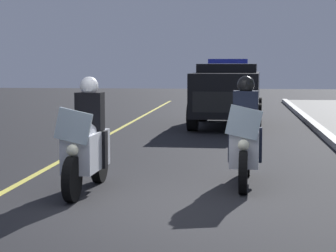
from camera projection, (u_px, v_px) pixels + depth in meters
name	position (u px, v px, depth m)	size (l,w,h in m)	color
ground_plane	(152.00, 207.00, 8.54)	(80.00, 80.00, 0.00)	black
police_motorcycle_lead_left	(87.00, 145.00, 9.55)	(2.14, 0.58, 1.72)	black
police_motorcycle_lead_right	(245.00, 141.00, 10.11)	(2.14, 0.58, 1.72)	black
police_suv	(228.00, 91.00, 19.52)	(4.97, 2.22, 2.05)	black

